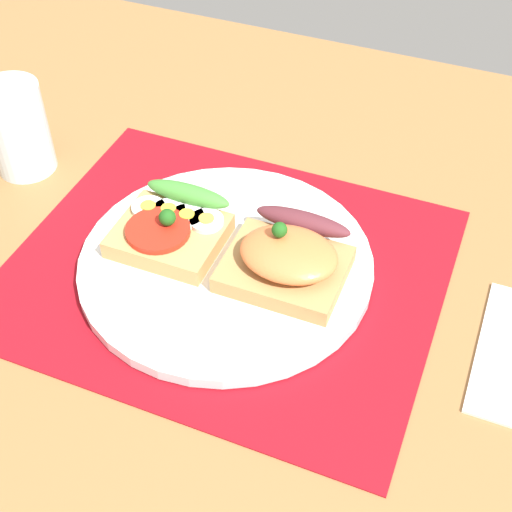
{
  "coord_description": "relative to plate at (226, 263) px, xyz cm",
  "views": [
    {
      "loc": [
        20.21,
        -42.5,
        48.66
      ],
      "look_at": [
        3.0,
        0.0,
        2.93
      ],
      "focal_mm": 50.74,
      "sensor_mm": 36.0,
      "label": 1
    }
  ],
  "objects": [
    {
      "name": "ground_plane",
      "position": [
        0.0,
        0.0,
        -2.47
      ],
      "size": [
        120.0,
        90.0,
        3.2
      ],
      "primitive_type": "cube",
      "color": "olive"
    },
    {
      "name": "placemat",
      "position": [
        0.0,
        0.0,
        -0.72
      ],
      "size": [
        39.41,
        33.07,
        0.3
      ],
      "primitive_type": "cube",
      "color": "maroon",
      "rests_on": "ground_plane"
    },
    {
      "name": "plate",
      "position": [
        0.0,
        0.0,
        0.0
      ],
      "size": [
        27.25,
        27.25,
        1.13
      ],
      "primitive_type": "cylinder",
      "color": "white",
      "rests_on": "placemat"
    },
    {
      "name": "sandwich_egg_tomato",
      "position": [
        -5.79,
        0.5,
        2.01
      ],
      "size": [
        9.8,
        9.85,
        4.01
      ],
      "color": "tan",
      "rests_on": "plate"
    },
    {
      "name": "sandwich_salmon",
      "position": [
        5.88,
        0.57,
        2.52
      ],
      "size": [
        10.74,
        10.17,
        5.53
      ],
      "color": "#AD854D",
      "rests_on": "plate"
    },
    {
      "name": "drinking_glass",
      "position": [
        -26.29,
        6.23,
        4.09
      ],
      "size": [
        6.25,
        6.25,
        9.92
      ],
      "primitive_type": "cylinder",
      "color": "silver",
      "rests_on": "ground_plane"
    }
  ]
}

